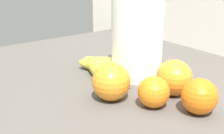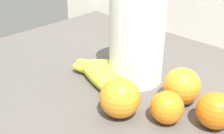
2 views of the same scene
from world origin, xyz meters
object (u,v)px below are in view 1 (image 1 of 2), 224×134
at_px(banana_bunch, 107,68).
at_px(orange_right, 154,92).
at_px(orange_far_right, 174,78).
at_px(orange_front, 199,96).
at_px(orange_back_left, 111,82).
at_px(paper_towel_roll, 137,28).

bearing_deg(banana_bunch, orange_right, -9.24).
relative_size(orange_far_right, orange_front, 1.12).
xyz_separation_m(orange_back_left, orange_right, (0.08, 0.05, -0.01)).
bearing_deg(orange_far_right, banana_bunch, -166.55).
height_order(orange_back_left, orange_front, orange_back_left).
relative_size(banana_bunch, orange_back_left, 2.64).
distance_m(orange_far_right, orange_right, 0.08).
xyz_separation_m(banana_bunch, orange_right, (0.21, -0.03, 0.01)).
xyz_separation_m(orange_back_left, paper_towel_roll, (-0.08, 0.14, 0.08)).
xyz_separation_m(banana_bunch, orange_far_right, (0.19, 0.05, 0.02)).
distance_m(banana_bunch, orange_front, 0.28).
relative_size(orange_right, paper_towel_roll, 0.23).
xyz_separation_m(orange_far_right, orange_right, (0.02, -0.08, -0.01)).
distance_m(orange_back_left, orange_right, 0.09).
xyz_separation_m(orange_back_left, orange_far_right, (0.06, 0.13, -0.00)).
bearing_deg(orange_back_left, paper_towel_roll, 118.80).
height_order(orange_far_right, paper_towel_roll, paper_towel_roll).
bearing_deg(paper_towel_roll, orange_far_right, -4.65).
relative_size(banana_bunch, orange_far_right, 2.71).
relative_size(orange_back_left, paper_towel_roll, 0.29).
height_order(orange_back_left, orange_far_right, orange_back_left).
bearing_deg(paper_towel_roll, orange_right, -29.97).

